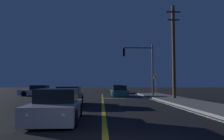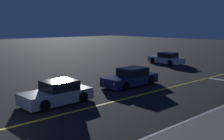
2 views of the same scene
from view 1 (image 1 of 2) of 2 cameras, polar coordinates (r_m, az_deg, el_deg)
sidewalk_right at (r=16.15m, az=22.49°, el=-8.54°), size 3.20×36.75×0.15m
lane_line_center at (r=14.65m, az=-2.29°, el=-9.62°), size 0.20×34.71×0.01m
lane_line_edge_right at (r=15.47m, az=16.21°, el=-9.16°), size 0.16×34.71×0.01m
stop_bar at (r=23.48m, az=3.82°, el=-7.30°), size 5.09×0.50×0.01m
car_parked_curb_black at (r=36.06m, az=1.25°, el=-5.05°), size 1.89×4.74×1.34m
car_side_waiting_teal at (r=26.39m, az=1.81°, el=-5.63°), size 2.00×4.45×1.34m
car_following_oncoming_navy at (r=16.39m, az=-11.20°, el=-6.88°), size 1.98×4.61×1.34m
car_mid_block_white at (r=29.17m, az=-18.63°, el=-5.24°), size 4.43×2.05×1.34m
car_lead_oncoming_silver at (r=9.68m, az=-14.19°, el=-9.26°), size 2.05×4.20×1.34m
traffic_signal_near_right at (r=26.13m, az=7.82°, el=2.06°), size 3.64×0.28×6.17m
utility_pole_right at (r=22.62m, az=15.68°, el=4.83°), size 1.48×0.32×9.30m
street_sign_corner at (r=23.48m, az=11.37°, el=-3.13°), size 0.56×0.13×2.52m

